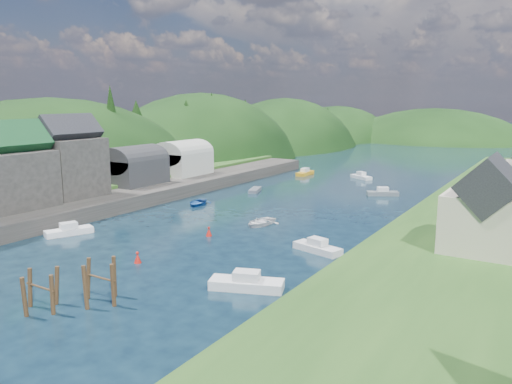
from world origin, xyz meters
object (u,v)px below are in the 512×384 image
Objects in this scene: channel_buoy_near at (138,258)px; channel_buoy_far at (209,232)px; piling_cluster_far at (100,285)px; piling_cluster_near at (41,294)px.

channel_buoy_near and channel_buoy_far have the same top height.
piling_cluster_near is at bearing -127.65° from piling_cluster_far.
channel_buoy_far is at bearing 94.68° from piling_cluster_near.
channel_buoy_far is (-1.86, 22.75, -0.75)m from piling_cluster_near.
piling_cluster_near is at bearing -85.32° from channel_buoy_far.
channel_buoy_far is at bearing 89.83° from channel_buoy_near.
piling_cluster_near is 4.20m from piling_cluster_far.
channel_buoy_far is (0.03, 11.14, 0.00)m from channel_buoy_near.
piling_cluster_far is (2.56, 3.32, 0.16)m from piling_cluster_near.
piling_cluster_far reaches higher than piling_cluster_near.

